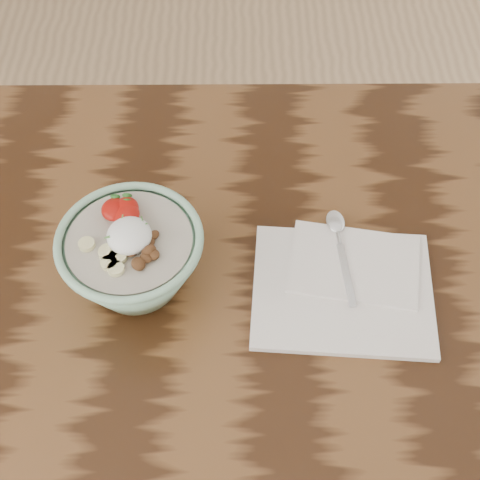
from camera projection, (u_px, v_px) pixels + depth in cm
name	position (u px, v px, depth cm)	size (l,w,h in cm)	color
table	(278.00, 328.00, 102.25)	(160.00, 90.00, 75.00)	black
breakfast_bowl	(133.00, 257.00, 90.64)	(19.70, 19.70, 13.39)	#8CBC9B
napkin	(345.00, 284.00, 95.19)	(26.82, 22.96, 1.56)	white
spoon	(338.00, 234.00, 98.83)	(3.28, 16.99, 0.88)	silver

